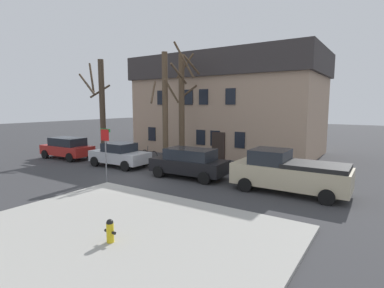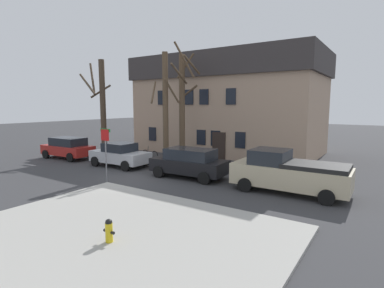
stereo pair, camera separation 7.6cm
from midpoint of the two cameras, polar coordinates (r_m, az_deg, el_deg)
The scene contains 13 objects.
ground_plane at distance 17.45m, azimuth -11.24°, elevation -6.55°, with size 120.00×120.00×0.00m, color #38383A.
sidewalk_slab at distance 10.18m, azimuth -14.43°, elevation -16.65°, with size 10.53×8.58×0.12m, color #A8A59E.
building_main at distance 27.22m, azimuth 6.91°, elevation 7.57°, with size 16.04×8.44×8.39m.
tree_bare_near at distance 26.47m, azimuth -16.68°, elevation 7.10°, with size 2.61×2.84×7.90m.
tree_bare_mid at distance 21.49m, azimuth -4.91°, elevation 7.13°, with size 2.56×2.52×7.83m.
tree_bare_far at distance 22.34m, azimuth -1.69°, elevation 7.63°, with size 1.94×2.01×8.56m.
car_red_wagon at distance 25.38m, azimuth -22.44°, elevation -0.63°, with size 4.38×2.23×1.65m.
car_silver_sedan at distance 21.04m, azimuth -13.45°, elevation -1.97°, with size 4.24×2.13×1.62m.
car_black_wagon at distance 17.33m, azimuth -0.37°, elevation -3.52°, with size 4.51×2.26×1.69m.
pickup_truck_beige at distance 15.10m, azimuth 17.99°, elevation -5.17°, with size 5.38×2.32×2.02m.
fire_hydrant at distance 9.57m, azimuth -15.28°, elevation -15.52°, with size 0.42×0.22×0.71m.
street_sign_pole at distance 16.71m, azimuth -16.01°, elevation -0.19°, with size 0.76×0.07×2.92m.
bicycle_leaning at distance 23.35m, azimuth -7.91°, elevation -2.02°, with size 1.75×0.23×1.03m.
Camera 2 is at (12.02, -11.95, 4.18)m, focal length 28.06 mm.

